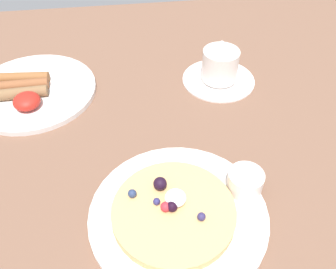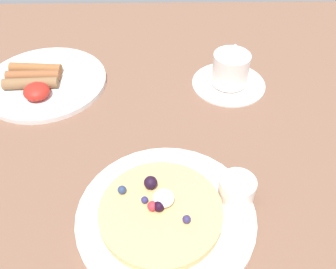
{
  "view_description": "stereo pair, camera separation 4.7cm",
  "coord_description": "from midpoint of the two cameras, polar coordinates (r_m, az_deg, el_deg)",
  "views": [
    {
      "loc": [
        0.28,
        -39.59,
        44.84
      ],
      "look_at": [
        5.71,
        1.44,
        4.0
      ],
      "focal_mm": 39.58,
      "sensor_mm": 36.0,
      "label": 1
    },
    {
      "loc": [
        5.01,
        -39.94,
        44.84
      ],
      "look_at": [
        5.71,
        1.44,
        4.0
      ],
      "focal_mm": 39.58,
      "sensor_mm": 36.0,
      "label": 2
    }
  ],
  "objects": [
    {
      "name": "pancake_with_berries",
      "position": [
        0.52,
        -2.18,
        -11.82
      ],
      "size": [
        17.05,
        17.05,
        3.32
      ],
      "color": "tan",
      "rests_on": "pancake_plate"
    },
    {
      "name": "ground_plane",
      "position": [
        0.61,
        -7.39,
        -5.2
      ],
      "size": [
        176.61,
        112.86,
        3.0
      ],
      "primitive_type": "cube",
      "color": "brown"
    },
    {
      "name": "coffee_cup",
      "position": [
        0.74,
        5.99,
        10.69
      ],
      "size": [
        7.08,
        10.07,
        6.16
      ],
      "color": "silver",
      "rests_on": "coffee_saucer"
    },
    {
      "name": "breakfast_plate",
      "position": [
        0.78,
        -21.93,
        6.17
      ],
      "size": [
        24.09,
        24.09,
        1.02
      ],
      "primitive_type": "cylinder",
      "color": "silver",
      "rests_on": "ground_plane"
    },
    {
      "name": "pancake_plate",
      "position": [
        0.53,
        -1.34,
        -12.45
      ],
      "size": [
        24.97,
        24.97,
        1.11
      ],
      "primitive_type": "cylinder",
      "color": "silver",
      "rests_on": "ground_plane"
    },
    {
      "name": "fried_breakfast",
      "position": [
        0.76,
        -23.61,
        6.4
      ],
      "size": [
        10.76,
        13.5,
        2.88
      ],
      "color": "brown",
      "rests_on": "breakfast_plate"
    },
    {
      "name": "coffee_saucer",
      "position": [
        0.76,
        5.78,
        8.39
      ],
      "size": [
        14.49,
        14.49,
        0.67
      ],
      "primitive_type": "cylinder",
      "color": "white",
      "rests_on": "ground_plane"
    },
    {
      "name": "syrup_ramekin",
      "position": [
        0.54,
        9.05,
        -7.32
      ],
      "size": [
        5.14,
        5.14,
        3.31
      ],
      "color": "silver",
      "rests_on": "pancake_plate"
    }
  ]
}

